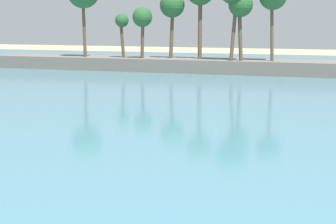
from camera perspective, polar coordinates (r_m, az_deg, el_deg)
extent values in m
cube|color=teal|center=(62.05, 12.38, 2.84)|extent=(220.00, 100.02, 0.06)
cube|color=slate|center=(71.88, 13.23, 4.40)|extent=(84.77, 6.00, 1.80)
cylinder|color=brown|center=(75.32, 0.43, 8.25)|extent=(0.66, 0.40, 7.06)
sphere|color=#285B2D|center=(75.32, 0.43, 10.93)|extent=(3.33, 3.33, 3.33)
cylinder|color=brown|center=(71.16, 10.63, 8.41)|extent=(0.71, 0.65, 8.07)
cylinder|color=brown|center=(74.90, -2.64, 7.63)|extent=(0.70, 0.74, 5.50)
sphere|color=#285B2D|center=(74.86, -2.65, 9.72)|extent=(2.66, 2.66, 2.66)
cylinder|color=brown|center=(75.29, 0.38, 8.31)|extent=(0.68, 0.68, 7.23)
sphere|color=#285B2D|center=(75.29, 0.39, 11.05)|extent=(2.72, 2.72, 2.72)
cylinder|color=brown|center=(76.50, -4.73, 7.48)|extent=(0.71, 0.63, 5.06)
sphere|color=#285B2D|center=(76.45, -4.76, 9.36)|extent=(1.86, 1.86, 1.86)
cylinder|color=brown|center=(74.02, 3.30, 8.89)|extent=(0.62, 0.91, 8.83)
cylinder|color=brown|center=(71.30, 6.81, 8.97)|extent=(0.98, 0.97, 9.21)
cylinder|color=brown|center=(71.33, 7.42, 8.07)|extent=(0.85, 0.60, 7.01)
sphere|color=#285B2D|center=(71.33, 7.48, 10.88)|extent=(3.08, 3.08, 3.08)
cylinder|color=brown|center=(78.54, -8.62, 8.87)|extent=(0.54, 0.59, 8.89)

